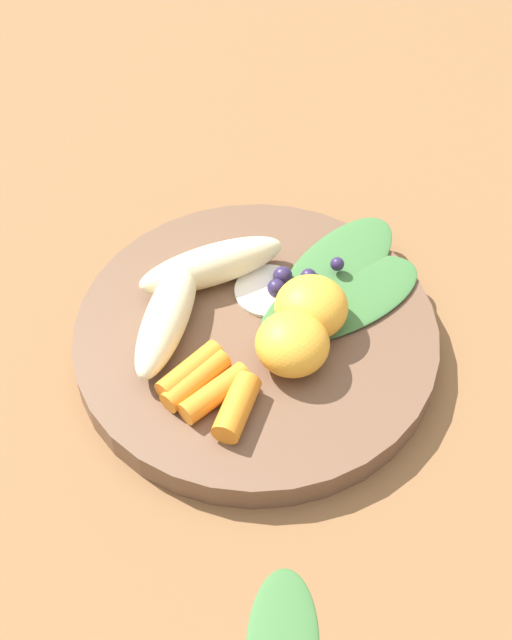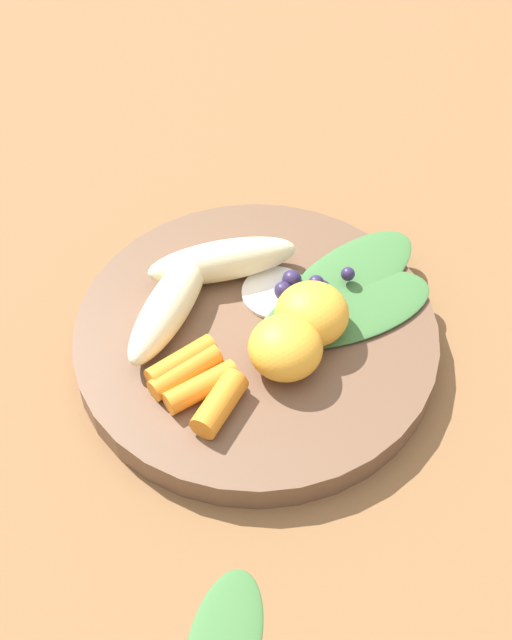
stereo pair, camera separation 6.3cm
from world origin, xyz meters
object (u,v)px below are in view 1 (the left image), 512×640
(banana_peeled_left, at_px, (167,316))
(orange_segment_near, at_px, (311,307))
(bowl, at_px, (256,339))
(banana_peeled_right, at_px, (212,265))

(banana_peeled_left, distance_m, orange_segment_near, 0.10)
(bowl, distance_m, orange_segment_near, 0.05)
(bowl, relative_size, banana_peeled_left, 2.33)
(bowl, distance_m, banana_peeled_right, 0.06)
(banana_peeled_right, bearing_deg, orange_segment_near, 125.26)
(bowl, bearing_deg, banana_peeled_left, 114.53)
(banana_peeled_left, bearing_deg, orange_segment_near, 105.86)
(bowl, distance_m, banana_peeled_left, 0.07)
(banana_peeled_left, height_order, orange_segment_near, orange_segment_near)
(banana_peeled_right, xyz_separation_m, orange_segment_near, (-0.01, -0.08, 0.00))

